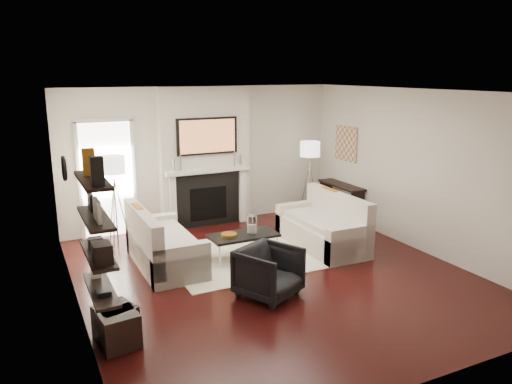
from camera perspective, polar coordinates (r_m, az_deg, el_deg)
name	(u,v)px	position (r m, az deg, el deg)	size (l,w,h in m)	color
room_envelope	(274,187)	(7.17, 2.10, 0.54)	(6.00, 6.00, 6.00)	black
chimney_breast	(205,157)	(9.75, -5.87, 3.98)	(1.80, 0.25, 2.70)	silver
fireplace_surround	(208,200)	(9.80, -5.48, -0.93)	(1.30, 0.02, 1.04)	black
firebox	(208,204)	(9.81, -5.46, -1.33)	(0.75, 0.02, 0.65)	black
mantel_pilaster_l	(173,203)	(9.54, -9.47, -1.26)	(0.12, 0.08, 1.10)	white
mantel_pilaster_r	(242,195)	(10.03, -1.57, -0.35)	(0.12, 0.08, 1.10)	white
mantel_shelf	(208,170)	(9.62, -5.45, 2.46)	(1.70, 0.18, 0.07)	white
tv_body	(207,136)	(9.54, -5.60, 6.38)	(1.20, 0.06, 0.70)	black
tv_screen	(208,136)	(9.51, -5.53, 6.36)	(1.10, 0.01, 0.62)	#BF723F
candlestick_l_tall	(180,163)	(9.42, -8.64, 3.28)	(0.04, 0.04, 0.30)	silver
candlestick_l_short	(174,165)	(9.39, -9.39, 3.03)	(0.04, 0.04, 0.24)	silver
candlestick_r_tall	(234,159)	(9.80, -2.48, 3.82)	(0.04, 0.04, 0.30)	silver
candlestick_r_short	(240,160)	(9.85, -1.78, 3.70)	(0.04, 0.04, 0.24)	silver
hallway_panel	(107,180)	(9.45, -16.64, 1.31)	(0.90, 0.02, 2.10)	white
door_trim_l	(80,183)	(9.37, -19.50, 1.00)	(0.06, 0.06, 2.16)	white
door_trim_r	(134,178)	(9.51, -13.77, 1.58)	(0.06, 0.06, 2.16)	white
door_trim_top	(103,120)	(9.27, -17.07, 7.83)	(1.02, 0.06, 0.06)	white
rug	(248,256)	(8.28, -0.94, -7.37)	(2.60, 2.00, 0.01)	#F3ECC7
loveseat_left_base	(166,253)	(7.98, -10.28, -6.85)	(0.85, 1.80, 0.42)	beige
loveseat_left_back	(143,237)	(7.80, -12.75, -4.99)	(0.18, 1.80, 0.80)	beige
loveseat_left_arm_n	(181,265)	(7.22, -8.53, -8.24)	(0.85, 0.18, 0.60)	beige
loveseat_left_arm_s	(152,233)	(8.69, -11.77, -4.57)	(0.85, 0.18, 0.60)	beige
loveseat_left_cushion	(168,237)	(7.91, -10.01, -5.03)	(0.63, 1.44, 0.10)	beige
pillow_left_orange	(138,219)	(8.02, -13.33, -2.98)	(0.10, 0.42, 0.42)	#A46014
pillow_left_charcoal	(148,230)	(7.46, -12.29, -4.26)	(0.10, 0.40, 0.40)	black
loveseat_right_base	(321,235)	(8.74, 7.49, -4.91)	(0.85, 1.80, 0.42)	beige
loveseat_right_back	(338,215)	(8.83, 9.38, -2.64)	(0.18, 1.80, 0.80)	beige
loveseat_right_arm_n	(350,244)	(8.09, 10.67, -5.91)	(0.85, 0.18, 0.60)	beige
loveseat_right_arm_s	(298,218)	(9.37, 4.79, -2.99)	(0.85, 0.18, 0.60)	beige
loveseat_right_cushion	(319,221)	(8.64, 7.27, -3.32)	(0.63, 1.44, 0.10)	beige
pillow_right_orange	(329,200)	(9.01, 8.33, -0.92)	(0.10, 0.42, 0.42)	#A46014
pillow_right_charcoal	(349,209)	(8.55, 10.58, -1.89)	(0.10, 0.40, 0.40)	black
coffee_table	(243,235)	(8.06, -1.46, -4.98)	(1.10, 0.55, 0.04)	black
coffee_leg_nw	(220,257)	(7.76, -4.16, -7.42)	(0.02, 0.02, 0.38)	silver
coffee_leg_ne	(277,247)	(8.16, 2.42, -6.33)	(0.02, 0.02, 0.38)	silver
coffee_leg_sw	(210,248)	(8.14, -5.32, -6.41)	(0.02, 0.02, 0.38)	silver
coffee_leg_se	(265,239)	(8.52, 1.01, -5.42)	(0.02, 0.02, 0.38)	silver
hurricane_glass	(252,225)	(8.07, -0.49, -3.76)	(0.17, 0.17, 0.30)	white
hurricane_candle	(252,229)	(8.09, -0.49, -4.19)	(0.10, 0.10, 0.15)	white
copper_bowl	(229,235)	(7.95, -3.10, -4.92)	(0.26, 0.26, 0.04)	#9C691A
armchair	(269,270)	(6.78, 1.48, -8.88)	(0.73, 0.68, 0.75)	black
lamp_left_post	(116,213)	(8.89, -15.69, -2.37)	(0.02, 0.02, 1.20)	silver
lamp_left_shade	(113,165)	(8.70, -16.04, 3.02)	(0.40, 0.40, 0.30)	white
lamp_left_leg_a	(123,213)	(8.91, -14.99, -2.29)	(0.02, 0.02, 1.25)	silver
lamp_left_leg_b	(112,212)	(8.97, -16.14, -2.25)	(0.02, 0.02, 1.25)	silver
lamp_left_leg_c	(114,215)	(8.79, -15.92, -2.56)	(0.02, 0.02, 1.25)	silver
lamp_right_post	(309,190)	(10.30, 6.08, 0.23)	(0.02, 0.02, 1.20)	silver
lamp_right_shade	(310,149)	(10.13, 6.20, 4.91)	(0.40, 0.40, 0.30)	white
lamp_right_leg_a	(314,189)	(10.35, 6.60, 0.29)	(0.02, 0.02, 1.25)	silver
lamp_right_leg_b	(304,189)	(10.35, 5.54, 0.31)	(0.02, 0.02, 1.25)	silver
lamp_right_leg_c	(309,191)	(10.19, 6.10, 0.09)	(0.02, 0.02, 1.25)	silver
console_top	(341,185)	(10.23, 9.73, 0.77)	(0.35, 1.20, 0.04)	black
console_leg_n	(357,210)	(9.90, 11.49, -1.98)	(0.30, 0.04, 0.71)	black
console_leg_s	(326,197)	(10.76, 7.96, -0.58)	(0.30, 0.04, 0.71)	black
wall_art	(346,144)	(10.27, 10.26, 5.46)	(0.03, 0.70, 0.70)	tan
shelf_bottom	(101,290)	(5.68, -17.28, -10.62)	(0.25, 1.00, 0.04)	black
shelf_lower	(98,255)	(5.53, -17.58, -6.83)	(0.25, 1.00, 0.04)	black
shelf_upper	(95,218)	(5.41, -17.88, -2.85)	(0.25, 1.00, 0.04)	black
shelf_top	(92,180)	(5.31, -18.19, 1.30)	(0.25, 1.00, 0.04)	black
decor_magfile_a	(97,171)	(4.93, -17.73, 2.29)	(0.12, 0.10, 0.28)	black
decor_magfile_b	(89,162)	(5.45, -18.58, 3.27)	(0.12, 0.10, 0.28)	#A46014
decor_frame_a	(97,210)	(5.20, -17.69, -2.01)	(0.04, 0.30, 0.22)	white
decor_frame_b	(91,202)	(5.64, -18.37, -1.07)	(0.04, 0.22, 0.18)	black
decor_wine_rack	(102,253)	(5.22, -17.18, -6.65)	(0.18, 0.25, 0.20)	black
decor_box_small	(95,243)	(5.65, -17.88, -5.56)	(0.15, 0.12, 0.12)	black
decor_books	(103,291)	(5.53, -17.07, -10.80)	(0.14, 0.20, 0.05)	black
decor_box_tall	(96,270)	(5.94, -17.86, -8.44)	(0.10, 0.10, 0.18)	white
clock_rim	(64,168)	(7.19, -21.10, 2.53)	(0.34, 0.34, 0.04)	black
clock_face	(66,168)	(7.20, -20.90, 2.55)	(0.29, 0.29, 0.01)	white
ottoman_near	(116,323)	(6.05, -15.74, -14.19)	(0.40, 0.40, 0.40)	black
ottoman_far	(119,330)	(5.90, -15.41, -14.95)	(0.40, 0.40, 0.40)	black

